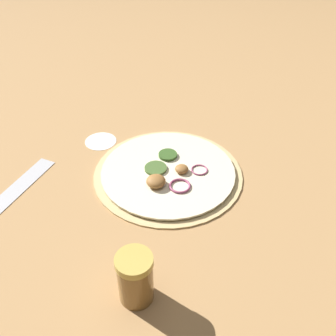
% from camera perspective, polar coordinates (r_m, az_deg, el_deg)
% --- Properties ---
extents(ground_plane, '(3.00, 3.00, 0.00)m').
position_cam_1_polar(ground_plane, '(0.81, 0.00, -0.88)').
color(ground_plane, tan).
extents(pizza, '(0.30, 0.30, 0.03)m').
position_cam_1_polar(pizza, '(0.80, -0.02, -0.63)').
color(pizza, '#D6B77A').
rests_on(pizza, ground_plane).
extents(spice_jar, '(0.05, 0.05, 0.09)m').
position_cam_1_polar(spice_jar, '(0.58, -4.76, -15.60)').
color(spice_jar, olive).
rests_on(spice_jar, ground_plane).
extents(flour_patch, '(0.07, 0.07, 0.00)m').
position_cam_1_polar(flour_patch, '(0.91, -9.75, 3.87)').
color(flour_patch, white).
rests_on(flour_patch, ground_plane).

